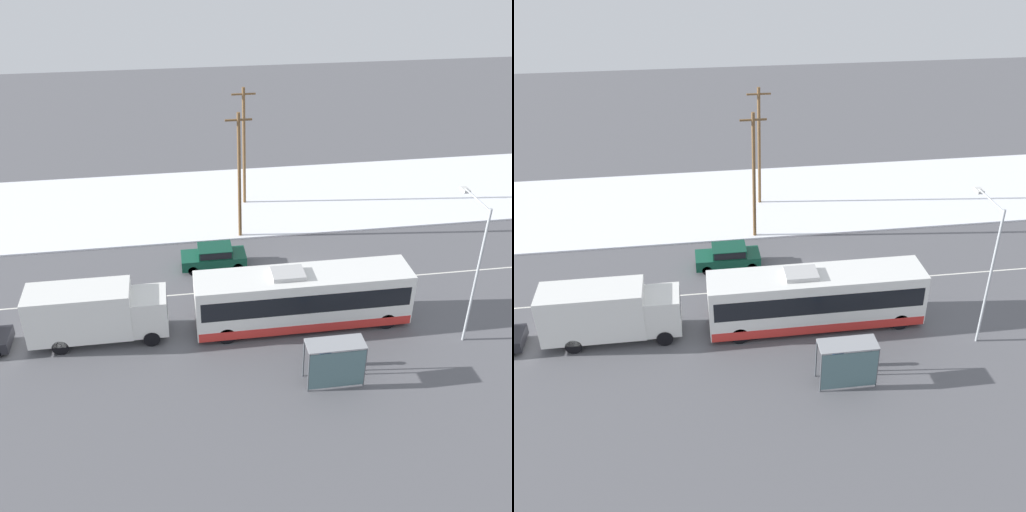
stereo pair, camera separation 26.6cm
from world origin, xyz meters
The scene contains 11 objects.
ground_plane centered at (0.00, 0.00, 0.00)m, with size 120.00×120.00×0.00m, color #56565B.
snow_lot centered at (0.00, 12.95, 0.06)m, with size 80.00×12.94×0.12m.
lane_marking_center centered at (0.00, 0.00, 0.00)m, with size 60.00×0.12×0.00m.
city_bus centered at (-0.86, -3.97, 1.74)m, with size 12.07×2.57×3.57m.
box_truck centered at (-12.29, -3.69, 1.80)m, with size 7.43×2.30×3.28m.
sedan_car centered at (-5.27, 3.01, 0.82)m, with size 4.24×1.80×1.52m.
pedestrian_at_stop centered at (-0.44, -7.74, 1.05)m, with size 0.61×0.27×1.70m.
bus_shelter centered at (-0.34, -9.20, 1.68)m, with size 2.91×1.20×2.40m.
streetlamp centered at (7.64, -6.18, 5.09)m, with size 0.36×3.13×8.04m.
utility_pole_roadside centered at (-3.04, 6.94, 4.78)m, with size 1.80×0.24×9.17m.
utility_pole_snowlot centered at (-1.99, 12.44, 4.86)m, with size 1.80×0.24×9.33m.
Camera 2 is at (-7.30, -31.05, 20.77)m, focal length 42.00 mm.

